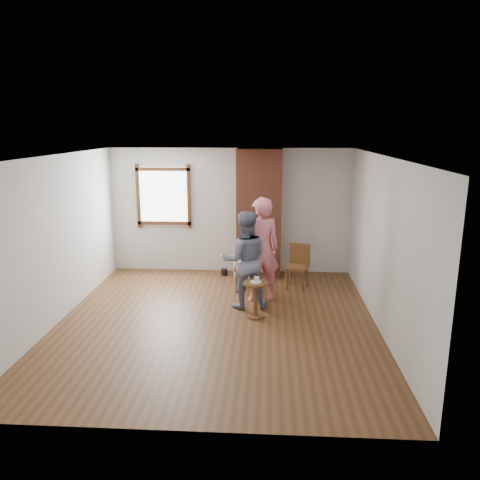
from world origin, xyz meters
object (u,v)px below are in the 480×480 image
at_px(side_table, 256,294).
at_px(person_pink, 261,250).
at_px(stoneware_crock, 241,266).
at_px(dining_chair_left, 247,263).
at_px(man, 245,260).
at_px(dining_chair_right, 298,264).

bearing_deg(side_table, person_pink, 85.55).
bearing_deg(person_pink, stoneware_crock, -89.34).
xyz_separation_m(dining_chair_left, person_pink, (0.26, -0.56, 0.42)).
bearing_deg(dining_chair_left, man, -86.61).
distance_m(stoneware_crock, dining_chair_left, 0.90).
bearing_deg(person_pink, side_table, 68.95).
distance_m(stoneware_crock, person_pink, 1.62).
bearing_deg(stoneware_crock, person_pink, -72.75).
height_order(side_table, person_pink, person_pink).
xyz_separation_m(stoneware_crock, side_table, (0.37, -2.17, 0.20)).
distance_m(dining_chair_right, side_table, 1.68).
bearing_deg(dining_chair_right, person_pink, -118.24).
relative_size(side_table, man, 0.36).
relative_size(stoneware_crock, dining_chair_left, 0.45).
height_order(dining_chair_right, man, man).
relative_size(stoneware_crock, person_pink, 0.22).
bearing_deg(person_pink, dining_chair_left, -81.73).
xyz_separation_m(dining_chair_left, side_table, (0.20, -1.34, -0.11)).
bearing_deg(stoneware_crock, man, -84.53).
xyz_separation_m(dining_chair_left, man, (-0.01, -0.89, 0.32)).
bearing_deg(dining_chair_right, dining_chair_left, -154.26).
height_order(stoneware_crock, side_table, side_table).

